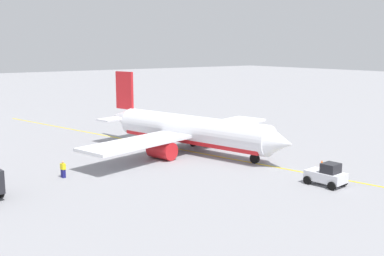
% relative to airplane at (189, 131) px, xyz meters
% --- Properties ---
extents(ground_plane, '(400.00, 400.00, 0.00)m').
position_rel_airplane_xyz_m(ground_plane, '(0.49, 0.12, -2.59)').
color(ground_plane, '#939399').
extents(airplane, '(28.75, 30.68, 9.54)m').
position_rel_airplane_xyz_m(airplane, '(0.00, 0.00, 0.00)').
color(airplane, white).
rests_on(airplane, ground).
extents(pushback_tug, '(3.79, 2.65, 2.20)m').
position_rel_airplane_xyz_m(pushback_tug, '(19.58, 1.74, -1.58)').
color(pushback_tug, silver).
rests_on(pushback_tug, ground).
extents(refueling_worker, '(0.56, 0.43, 1.71)m').
position_rel_airplane_xyz_m(refueling_worker, '(2.26, -17.20, -1.77)').
color(refueling_worker, navy).
rests_on(refueling_worker, ground).
extents(safety_cone_nose, '(0.54, 0.54, 0.60)m').
position_rel_airplane_xyz_m(safety_cone_nose, '(14.56, 7.50, -2.29)').
color(safety_cone_nose, '#F2590F').
rests_on(safety_cone_nose, ground).
extents(taxi_line_marking, '(83.59, 20.19, 0.01)m').
position_rel_airplane_xyz_m(taxi_line_marking, '(0.49, 0.12, -2.58)').
color(taxi_line_marking, yellow).
rests_on(taxi_line_marking, ground).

